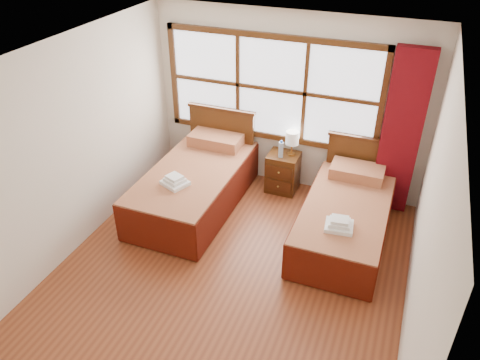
% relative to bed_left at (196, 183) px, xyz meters
% --- Properties ---
extents(floor, '(4.50, 4.50, 0.00)m').
position_rel_bed_left_xyz_m(floor, '(1.00, -1.20, -0.34)').
color(floor, brown).
rests_on(floor, ground).
extents(ceiling, '(4.50, 4.50, 0.00)m').
position_rel_bed_left_xyz_m(ceiling, '(1.00, -1.20, 2.26)').
color(ceiling, white).
rests_on(ceiling, wall_back).
extents(wall_back, '(4.00, 0.00, 4.00)m').
position_rel_bed_left_xyz_m(wall_back, '(1.00, 1.05, 0.96)').
color(wall_back, silver).
rests_on(wall_back, floor).
extents(wall_left, '(0.00, 4.50, 4.50)m').
position_rel_bed_left_xyz_m(wall_left, '(-1.00, -1.20, 0.96)').
color(wall_left, silver).
rests_on(wall_left, floor).
extents(wall_right, '(0.00, 4.50, 4.50)m').
position_rel_bed_left_xyz_m(wall_right, '(3.00, -1.20, 0.96)').
color(wall_right, silver).
rests_on(wall_right, floor).
extents(window, '(3.16, 0.06, 1.56)m').
position_rel_bed_left_xyz_m(window, '(0.75, 1.02, 1.16)').
color(window, white).
rests_on(window, wall_back).
extents(curtain, '(0.50, 0.16, 2.30)m').
position_rel_bed_left_xyz_m(curtain, '(2.60, 0.91, 0.83)').
color(curtain, maroon).
rests_on(curtain, wall_back).
extents(bed_left, '(1.15, 2.23, 1.12)m').
position_rel_bed_left_xyz_m(bed_left, '(0.00, 0.00, 0.00)').
color(bed_left, '#43210E').
rests_on(bed_left, floor).
extents(bed_right, '(1.05, 2.07, 1.02)m').
position_rel_bed_left_xyz_m(bed_right, '(2.14, 0.00, -0.03)').
color(bed_right, '#43210E').
rests_on(bed_right, floor).
extents(nightstand, '(0.45, 0.45, 0.60)m').
position_rel_bed_left_xyz_m(nightstand, '(1.05, 0.80, -0.04)').
color(nightstand, '#4B2810').
rests_on(nightstand, floor).
extents(towels_left, '(0.40, 0.38, 0.13)m').
position_rel_bed_left_xyz_m(towels_left, '(-0.05, -0.50, 0.31)').
color(towels_left, white).
rests_on(towels_left, bed_left).
extents(towels_right, '(0.35, 0.32, 0.14)m').
position_rel_bed_left_xyz_m(towels_right, '(2.13, -0.56, 0.26)').
color(towels_right, white).
rests_on(towels_right, bed_right).
extents(lamp, '(0.19, 0.19, 0.37)m').
position_rel_bed_left_xyz_m(lamp, '(1.15, 0.85, 0.52)').
color(lamp, '#B87F3A').
rests_on(lamp, nightstand).
extents(bottle_near, '(0.06, 0.06, 0.23)m').
position_rel_bed_left_xyz_m(bottle_near, '(1.00, 0.77, 0.36)').
color(bottle_near, '#A4BCD3').
rests_on(bottle_near, nightstand).
extents(bottle_far, '(0.07, 0.07, 0.27)m').
position_rel_bed_left_xyz_m(bottle_far, '(1.02, 0.72, 0.38)').
color(bottle_far, '#A4BCD3').
rests_on(bottle_far, nightstand).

